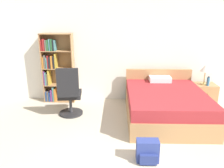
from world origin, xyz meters
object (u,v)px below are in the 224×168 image
office_chair (69,94)px  water_bottle (208,81)px  bookshelf (55,68)px  nightstand (204,94)px  table_lamp (206,69)px  bed (165,104)px  backpack_blue (148,151)px

office_chair → water_bottle: (3.17, 0.63, 0.13)m
bookshelf → office_chair: 1.10m
nightstand → table_lamp: 0.65m
bed → nightstand: 1.36m
bookshelf → table_lamp: (3.65, -0.17, 0.04)m
backpack_blue → table_lamp: bearing=54.1°
office_chair → nightstand: size_ratio=2.12×
water_bottle → nightstand: bearing=91.1°
table_lamp → backpack_blue: (-1.63, -2.25, -0.74)m
bookshelf → nightstand: (3.71, -0.14, -0.60)m
bookshelf → backpack_blue: bearing=-50.2°
bed → water_bottle: size_ratio=8.96×
bookshelf → office_chair: bearing=-58.7°
bed → backpack_blue: bed is taller
table_lamp → water_bottle: 0.29m
bed → backpack_blue: 1.63m
backpack_blue → bed: bearing=69.8°
nightstand → water_bottle: bearing=-88.9°
table_lamp → water_bottle: bearing=-52.8°
bed → office_chair: office_chair is taller
bed → nightstand: size_ratio=3.79×
office_chair → bed: bearing=-0.4°
office_chair → nightstand: 3.26m
nightstand → table_lamp: size_ratio=1.08×
office_chair → nightstand: (3.17, 0.74, -0.24)m
bed → water_bottle: bearing=29.9°
bed → office_chair: size_ratio=1.79×
bed → backpack_blue: (-0.56, -1.52, -0.15)m
bookshelf → backpack_blue: size_ratio=4.97×
bookshelf → water_bottle: bearing=-3.9°
nightstand → bed: bearing=-146.1°
water_bottle → backpack_blue: size_ratio=0.64×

